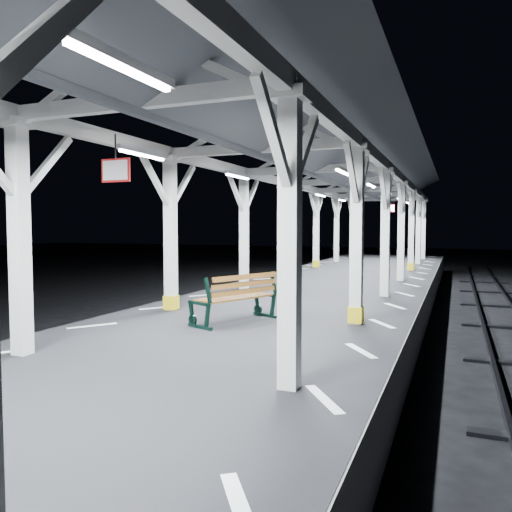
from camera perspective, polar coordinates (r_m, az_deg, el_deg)
The scene contains 6 objects.
ground at distance 8.64m, azimuth -5.06°, elevation -15.71°, with size 120.00×120.00×0.00m, color black.
platform at distance 8.49m, azimuth -5.08°, elevation -12.52°, with size 6.00×50.00×1.00m, color black.
hazard_stripes_left at distance 9.71m, azimuth -18.21°, elevation -7.60°, with size 1.00×48.00×0.01m, color silver.
hazard_stripes_right at distance 7.60m, azimuth 11.89°, elevation -10.55°, with size 1.00×48.00×0.01m, color silver.
canopy at distance 8.33m, azimuth -5.29°, elevation 15.43°, with size 5.40×49.00×4.65m.
bench_mid at distance 9.45m, azimuth -2.06°, elevation -4.66°, with size 1.27×1.85×0.94m.
Camera 1 is at (3.72, -7.27, 2.83)m, focal length 35.00 mm.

